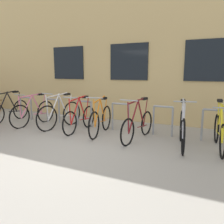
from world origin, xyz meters
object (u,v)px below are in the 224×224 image
Objects in this scene: bicycle_orange at (101,120)px; bicycle_maroon at (138,125)px; bicycle_black at (9,110)px; bicycle_white at (60,114)px; bicycle_pink at (33,113)px; bicycle_yellow at (220,132)px; bicycle_red at (80,118)px; bicycle_silver at (182,129)px.

bicycle_maroon is at bearing -3.12° from bicycle_orange.
bicycle_white is at bearing 0.90° from bicycle_black.
bicycle_maroon is 0.98× the size of bicycle_pink.
bicycle_white is at bearing 179.42° from bicycle_yellow.
bicycle_white reaches higher than bicycle_orange.
bicycle_yellow reaches higher than bicycle_red.
bicycle_yellow is (5.27, 0.03, -0.00)m from bicycle_pink.
bicycle_orange is 3.54m from bicycle_black.
bicycle_yellow is (6.41, -0.01, 0.00)m from bicycle_black.
bicycle_orange is at bearing 176.24° from bicycle_silver.
bicycle_black is at bearing 179.12° from bicycle_orange.
bicycle_yellow is 4.30m from bicycle_white.
bicycle_yellow is (2.87, 0.04, -0.00)m from bicycle_orange.
bicycle_orange is 1.00× the size of bicycle_red.
bicycle_maroon is at bearing -3.35° from bicycle_white.
bicycle_red is 3.56m from bicycle_yellow.
bicycle_pink is at bearing -2.06° from bicycle_black.
bicycle_red is 2.82m from bicycle_silver.
bicycle_silver is at bearing -3.49° from bicycle_red.
bicycle_red is 0.99× the size of bicycle_silver.
bicycle_silver is at bearing -1.96° from bicycle_black.
bicycle_pink is 1.14m from bicycle_black.
bicycle_maroon is 3.47m from bicycle_pink.
bicycle_black is at bearing 179.54° from bicycle_red.
bicycle_orange is at bearing -3.52° from bicycle_white.
bicycle_maroon is at bearing -1.18° from bicycle_pink.
bicycle_pink is at bearing 178.06° from bicycle_silver.
bicycle_maroon is at bearing -1.40° from bicycle_black.
bicycle_black reaches higher than bicycle_red.
bicycle_silver is (-0.75, -0.18, 0.02)m from bicycle_yellow.
bicycle_red is at bearing 176.51° from bicycle_silver.
bicycle_white reaches higher than bicycle_yellow.
bicycle_orange reaches higher than bicycle_red.
bicycle_black is 6.41m from bicycle_yellow.
bicycle_pink is 1.03× the size of bicycle_silver.
bicycle_pink is at bearing -179.39° from bicycle_red.
bicycle_orange is 0.97× the size of bicycle_black.
bicycle_orange is 0.68m from bicycle_red.
bicycle_white is (-4.30, 0.04, 0.02)m from bicycle_yellow.
bicycle_pink is 5.27m from bicycle_yellow.
bicycle_silver is 3.56m from bicycle_white.
bicycle_black is at bearing 179.91° from bicycle_yellow.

